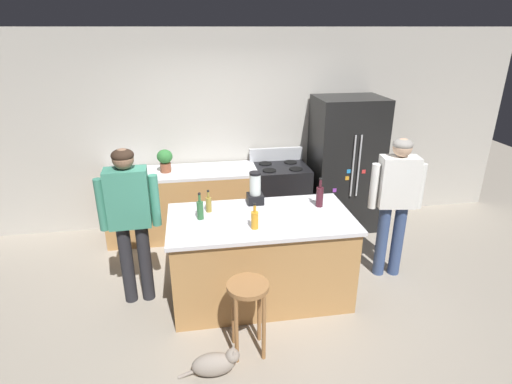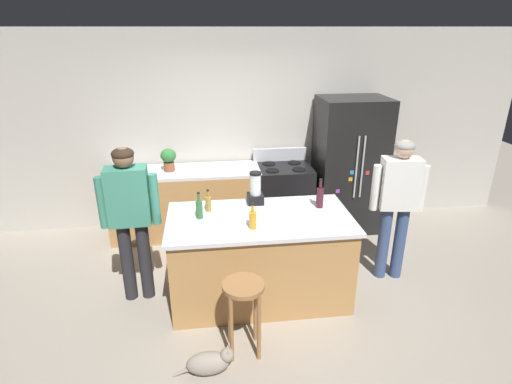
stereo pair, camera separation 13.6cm
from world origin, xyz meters
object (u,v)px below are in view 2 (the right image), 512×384
(cat, at_px, (210,362))
(refrigerator, at_px, (349,165))
(blender_appliance, at_px, (255,190))
(potted_plant, at_px, (168,158))
(bottle_vinegar, at_px, (208,203))
(kitchen_island, at_px, (260,257))
(bar_stool, at_px, (244,300))
(bottle_wine, at_px, (320,197))
(bottle_olive_oil, at_px, (199,209))
(person_by_island_left, at_px, (130,211))
(bottle_soda, at_px, (253,219))
(person_by_sink_right, at_px, (398,197))
(stove_range, at_px, (283,198))

(cat, bearing_deg, refrigerator, 51.37)
(refrigerator, bearing_deg, blender_appliance, -141.82)
(cat, distance_m, potted_plant, 2.78)
(blender_appliance, height_order, bottle_vinegar, blender_appliance)
(kitchen_island, bearing_deg, cat, -118.74)
(bar_stool, xyz_separation_m, bottle_wine, (0.90, 0.95, 0.51))
(bottle_wine, bearing_deg, bottle_olive_oil, -175.10)
(person_by_island_left, distance_m, bottle_soda, 1.24)
(person_by_sink_right, relative_size, bottle_olive_oil, 5.91)
(person_by_island_left, height_order, bottle_olive_oil, person_by_island_left)
(bottle_wine, bearing_deg, blender_appliance, 163.77)
(stove_range, distance_m, bottle_vinegar, 1.76)
(stove_range, height_order, bottle_wine, bottle_wine)
(blender_appliance, distance_m, bottle_vinegar, 0.53)
(potted_plant, relative_size, bottle_soda, 1.17)
(potted_plant, height_order, blender_appliance, blender_appliance)
(bar_stool, height_order, bottle_soda, bottle_soda)
(kitchen_island, relative_size, bottle_wine, 5.85)
(cat, bearing_deg, potted_plant, 99.75)
(potted_plant, relative_size, blender_appliance, 0.86)
(bottle_wine, relative_size, bottle_olive_oil, 1.14)
(person_by_island_left, distance_m, bottle_vinegar, 0.78)
(stove_range, xyz_separation_m, potted_plant, (-1.53, 0.03, 0.63))
(blender_appliance, bearing_deg, person_by_sink_right, -6.51)
(potted_plant, distance_m, bottle_soda, 2.00)
(bottle_olive_oil, bearing_deg, person_by_sink_right, 3.35)
(bottle_wine, xyz_separation_m, bottle_vinegar, (-1.16, 0.05, -0.03))
(kitchen_island, xyz_separation_m, blender_appliance, (-0.00, 0.36, 0.61))
(stove_range, bearing_deg, person_by_island_left, -142.62)
(bar_stool, relative_size, potted_plant, 2.34)
(person_by_island_left, height_order, potted_plant, person_by_island_left)
(stove_range, relative_size, bottle_olive_oil, 4.03)
(refrigerator, xyz_separation_m, bar_stool, (-1.70, -2.29, -0.38))
(kitchen_island, bearing_deg, stove_range, 70.72)
(person_by_island_left, height_order, blender_appliance, person_by_island_left)
(person_by_sink_right, distance_m, blender_appliance, 1.54)
(kitchen_island, relative_size, potted_plant, 6.17)
(bottle_soda, bearing_deg, potted_plant, 116.66)
(person_by_sink_right, distance_m, bottle_olive_oil, 2.13)
(person_by_island_left, xyz_separation_m, person_by_sink_right, (2.81, 0.04, -0.02))
(kitchen_island, relative_size, bar_stool, 2.63)
(cat, height_order, bottle_wine, bottle_wine)
(stove_range, relative_size, bottle_soda, 4.35)
(stove_range, distance_m, bottle_olive_oil, 1.93)
(cat, relative_size, bottle_vinegar, 2.20)
(cat, bearing_deg, bar_stool, 35.82)
(bar_stool, distance_m, potted_plant, 2.52)
(kitchen_island, relative_size, blender_appliance, 5.28)
(person_by_island_left, relative_size, bottle_wine, 5.26)
(blender_appliance, xyz_separation_m, bottle_wine, (0.66, -0.19, -0.03))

